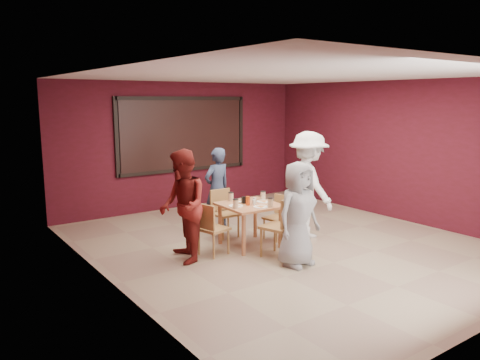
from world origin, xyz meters
TOP-DOWN VIEW (x-y plane):
  - floor at (0.00, 0.00)m, footprint 7.00×7.00m
  - window_blinds at (0.00, 3.45)m, footprint 3.00×0.02m
  - dining_table at (-0.53, 0.28)m, footprint 0.95×0.95m
  - chair_front at (-0.48, -0.49)m, footprint 0.57×0.57m
  - chair_back at (-0.57, 1.02)m, footprint 0.41×0.41m
  - chair_left at (-1.33, 0.24)m, footprint 0.48×0.48m
  - chair_right at (0.13, 0.32)m, footprint 0.42×0.42m
  - diner_front at (-0.52, -0.86)m, footprint 0.81×0.58m
  - diner_back at (-0.40, 1.49)m, footprint 0.60×0.43m
  - diner_left at (-1.80, 0.26)m, footprint 0.85×0.97m
  - diner_right at (0.64, 0.14)m, footprint 0.87×1.30m

SIDE VIEW (x-z plane):
  - floor at x=0.00m, z-range 0.00..0.00m
  - chair_right at x=0.13m, z-range 0.05..0.82m
  - chair_back at x=-0.57m, z-range 0.05..0.89m
  - chair_left at x=-1.33m, z-range 0.05..0.89m
  - chair_front at x=-0.48m, z-range 0.06..1.02m
  - dining_table at x=-0.53m, z-range 0.20..1.07m
  - diner_back at x=-0.40m, z-range 0.00..1.54m
  - diner_front at x=-0.52m, z-range 0.00..1.55m
  - diner_left at x=-1.80m, z-range 0.00..1.70m
  - diner_right at x=0.64m, z-range 0.00..1.87m
  - window_blinds at x=0.00m, z-range 0.90..2.40m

